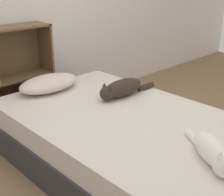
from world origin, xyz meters
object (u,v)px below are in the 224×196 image
Objects in this scene: cat_light at (214,153)px; bookshelf at (4,77)px; pillow at (49,83)px; bed at (126,142)px; cat_dark at (121,89)px.

cat_light is 2.02m from bookshelf.
pillow is 1.58m from cat_light.
bed is 2.18× the size of bookshelf.
bookshelf is at bearing -56.11° from cat_dark.
cat_light is 1.09m from cat_dark.
bookshelf is (-0.55, 0.97, -0.00)m from cat_dark.
cat_dark is (0.35, 1.04, 0.01)m from cat_light.
bookshelf is at bearing 115.77° from pillow.
bed is at bearing -76.41° from bookshelf.
bed is 4.53× the size of cat_light.
pillow is at bearing -53.25° from cat_dark.
cat_dark is (0.35, -0.55, 0.00)m from pillow.
cat_light is (0.00, -1.58, -0.00)m from pillow.
pillow is at bearing 96.83° from bed.
cat_light is at bearing -97.63° from bed.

